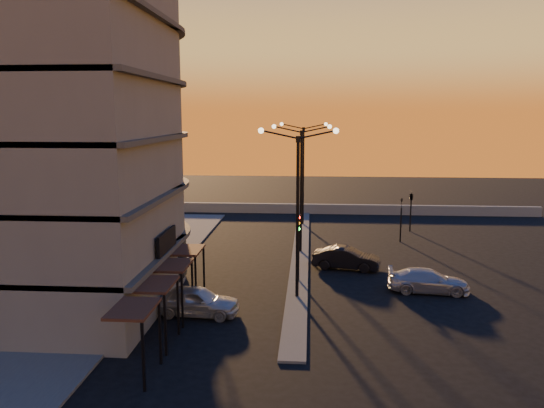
{
  "coord_description": "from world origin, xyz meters",
  "views": [
    {
      "loc": [
        0.69,
        -28.54,
        10.2
      ],
      "look_at": [
        -1.93,
        7.13,
        4.15
      ],
      "focal_mm": 35.0,
      "sensor_mm": 36.0,
      "label": 1
    }
  ],
  "objects": [
    {
      "name": "streetlamp_near",
      "position": [
        0.0,
        0.0,
        5.59
      ],
      "size": [
        4.32,
        0.32,
        9.51
      ],
      "color": "black",
      "rests_on": "ground"
    },
    {
      "name": "signal_east_b",
      "position": [
        9.5,
        18.0,
        3.1
      ],
      "size": [
        0.42,
        1.99,
        3.6
      ],
      "color": "black",
      "rests_on": "ground"
    },
    {
      "name": "car_sedan",
      "position": [
        3.13,
        5.99,
        0.73
      ],
      "size": [
        4.65,
        2.39,
        1.46
      ],
      "primitive_type": "imported",
      "rotation": [
        0.0,
        0.0,
        1.37
      ],
      "color": "black",
      "rests_on": "ground"
    },
    {
      "name": "building",
      "position": [
        -14.0,
        0.03,
        11.91
      ],
      "size": [
        14.35,
        17.08,
        25.0
      ],
      "color": "slate",
      "rests_on": "ground"
    },
    {
      "name": "traffic_light_main",
      "position": [
        0.0,
        2.87,
        2.89
      ],
      "size": [
        0.28,
        0.44,
        4.25
      ],
      "color": "black",
      "rests_on": "ground"
    },
    {
      "name": "streetlamp_far",
      "position": [
        0.0,
        20.0,
        5.59
      ],
      "size": [
        4.32,
        0.32,
        9.51
      ],
      "color": "black",
      "rests_on": "ground"
    },
    {
      "name": "signal_east_a",
      "position": [
        8.0,
        14.0,
        1.93
      ],
      "size": [
        0.13,
        0.16,
        3.6
      ],
      "color": "black",
      "rests_on": "ground"
    },
    {
      "name": "parapet",
      "position": [
        2.0,
        26.0,
        0.5
      ],
      "size": [
        44.0,
        0.5,
        1.0
      ],
      "primitive_type": "cube",
      "color": "slate",
      "rests_on": "ground"
    },
    {
      "name": "sidewalk_west",
      "position": [
        -10.5,
        4.0,
        0.06
      ],
      "size": [
        5.0,
        40.0,
        0.12
      ],
      "primitive_type": "cube",
      "color": "#51514E",
      "rests_on": "ground"
    },
    {
      "name": "car_hatchback",
      "position": [
        -5.11,
        -2.91,
        0.76
      ],
      "size": [
        4.59,
        2.13,
        1.52
      ],
      "primitive_type": "imported",
      "rotation": [
        0.0,
        0.0,
        1.5
      ],
      "color": "#BABEC3",
      "rests_on": "ground"
    },
    {
      "name": "car_wagon",
      "position": [
        7.59,
        1.65,
        0.67
      ],
      "size": [
        4.77,
        2.25,
        1.35
      ],
      "primitive_type": "imported",
      "rotation": [
        0.0,
        0.0,
        1.49
      ],
      "color": "#B2B3BA",
      "rests_on": "ground"
    },
    {
      "name": "ground",
      "position": [
        0.0,
        0.0,
        0.0
      ],
      "size": [
        120.0,
        120.0,
        0.0
      ],
      "primitive_type": "plane",
      "color": "black",
      "rests_on": "ground"
    },
    {
      "name": "median",
      "position": [
        0.0,
        10.0,
        0.06
      ],
      "size": [
        1.2,
        36.0,
        0.12
      ],
      "primitive_type": "cube",
      "color": "#51514E",
      "rests_on": "ground"
    },
    {
      "name": "streetlamp_mid",
      "position": [
        0.0,
        10.0,
        5.59
      ],
      "size": [
        4.32,
        0.32,
        9.51
      ],
      "color": "black",
      "rests_on": "ground"
    }
  ]
}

